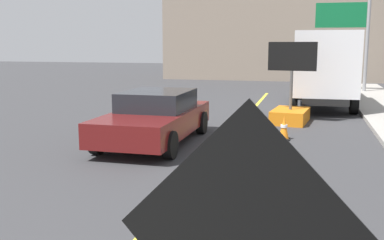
% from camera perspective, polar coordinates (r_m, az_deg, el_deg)
% --- Properties ---
extents(lane_center_stripe, '(0.14, 36.00, 0.01)m').
position_cam_1_polar(lane_center_stripe, '(7.29, -3.57, -11.40)').
color(lane_center_stripe, yellow).
rests_on(lane_center_stripe, ground).
extents(arrow_board_trailer, '(1.60, 1.92, 2.70)m').
position_cam_1_polar(arrow_board_trailer, '(15.47, 12.42, 1.45)').
color(arrow_board_trailer, orange).
rests_on(arrow_board_trailer, ground).
extents(box_truck, '(2.60, 6.85, 3.11)m').
position_cam_1_polar(box_truck, '(19.68, 16.33, 6.61)').
color(box_truck, black).
rests_on(box_truck, ground).
extents(pickup_car, '(2.08, 4.69, 1.38)m').
position_cam_1_polar(pickup_car, '(12.03, -4.70, 0.39)').
color(pickup_car, '#591414').
rests_on(pickup_car, ground).
extents(highway_guide_sign, '(2.79, 0.21, 5.00)m').
position_cam_1_polar(highway_guide_sign, '(25.66, 19.74, 10.86)').
color(highway_guide_sign, gray).
rests_on(highway_guide_sign, ground).
extents(far_building_block, '(17.09, 6.34, 8.50)m').
position_cam_1_polar(far_building_block, '(35.87, 11.26, 12.04)').
color(far_building_block, gray).
rests_on(far_building_block, ground).
extents(traffic_cone_mid_lane, '(0.36, 0.36, 0.62)m').
position_cam_1_polar(traffic_cone_mid_lane, '(7.28, 10.44, -9.06)').
color(traffic_cone_mid_lane, black).
rests_on(traffic_cone_mid_lane, ground).
extents(traffic_cone_far_lane, '(0.36, 0.36, 0.66)m').
position_cam_1_polar(traffic_cone_far_lane, '(9.89, 10.10, -3.94)').
color(traffic_cone_far_lane, black).
rests_on(traffic_cone_far_lane, ground).
extents(traffic_cone_curbside, '(0.36, 0.36, 0.67)m').
position_cam_1_polar(traffic_cone_curbside, '(12.68, 11.63, -0.99)').
color(traffic_cone_curbside, black).
rests_on(traffic_cone_curbside, ground).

